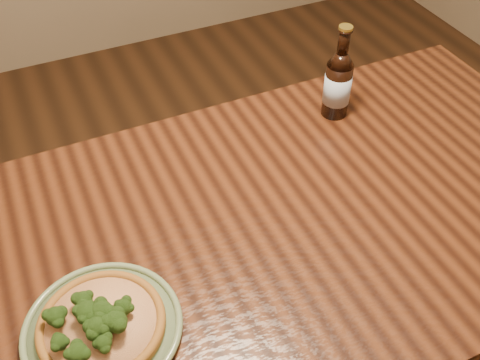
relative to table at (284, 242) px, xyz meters
name	(u,v)px	position (x,y,z in m)	size (l,w,h in m)	color
table	(284,242)	(0.00, 0.00, 0.00)	(1.60, 0.90, 0.75)	#441F0E
plate	(103,328)	(-0.45, -0.12, 0.10)	(0.30, 0.30, 0.02)	#6C7E57
pizza	(100,324)	(-0.46, -0.12, 0.12)	(0.24, 0.24, 0.07)	#935D21
beer_bottle	(338,83)	(0.30, 0.28, 0.19)	(0.07, 0.07, 0.26)	black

